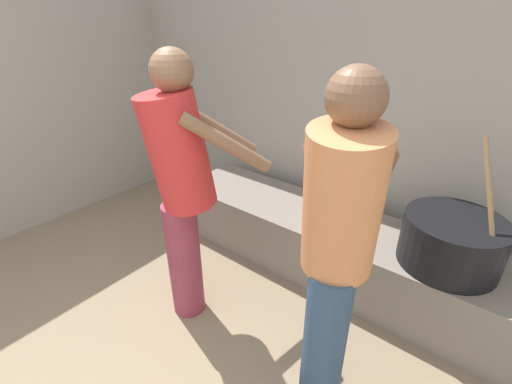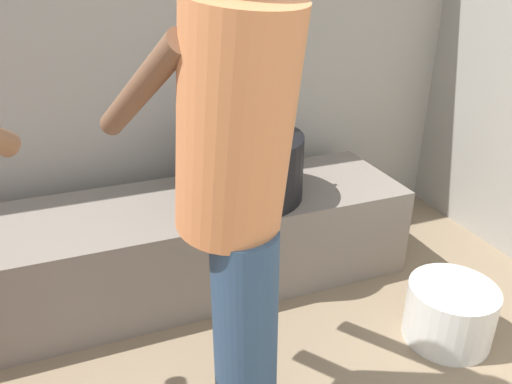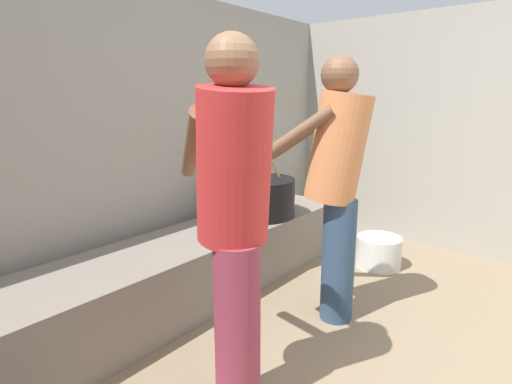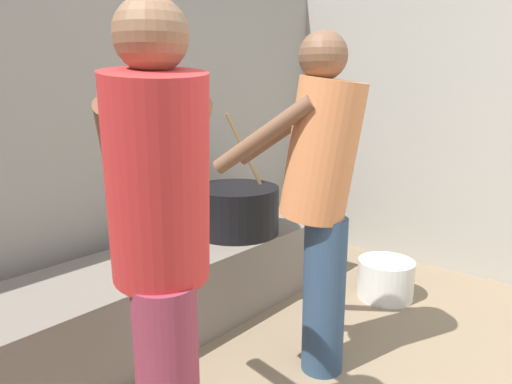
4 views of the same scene
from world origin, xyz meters
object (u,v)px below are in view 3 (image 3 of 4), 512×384
(bucket_white_plastic, at_px, (379,252))
(cooking_pot_main, at_px, (260,197))
(cook_in_orange_shirt, at_px, (336,176))
(cook_in_red_shirt, at_px, (234,207))

(bucket_white_plastic, bearing_deg, cooking_pot_main, 130.66)
(cook_in_orange_shirt, relative_size, cook_in_red_shirt, 0.99)
(cook_in_orange_shirt, xyz_separation_m, bucket_white_plastic, (0.95, 0.09, -0.78))
(bucket_white_plastic, bearing_deg, cook_in_red_shirt, -176.55)
(cook_in_red_shirt, bearing_deg, bucket_white_plastic, 3.45)
(cook_in_orange_shirt, bearing_deg, bucket_white_plastic, 5.19)
(cook_in_red_shirt, xyz_separation_m, bucket_white_plastic, (1.87, 0.11, -0.79))
(cooking_pot_main, xyz_separation_m, cook_in_orange_shirt, (-0.32, -0.82, 0.31))
(bucket_white_plastic, bearing_deg, cook_in_orange_shirt, -174.81)
(cooking_pot_main, height_order, bucket_white_plastic, cooking_pot_main)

